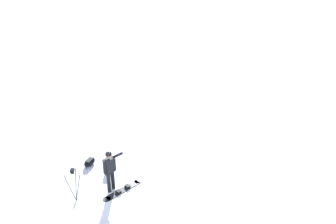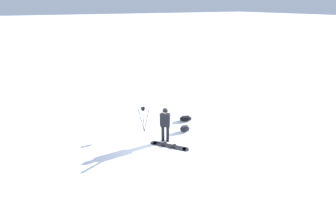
{
  "view_description": "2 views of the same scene",
  "coord_description": "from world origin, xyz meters",
  "px_view_note": "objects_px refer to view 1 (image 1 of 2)",
  "views": [
    {
      "loc": [
        1.7,
        -9.11,
        7.26
      ],
      "look_at": [
        1.94,
        -0.58,
        3.68
      ],
      "focal_mm": 33.27,
      "sensor_mm": 36.0,
      "label": 1
    },
    {
      "loc": [
        6.89,
        -2.82,
        5.54
      ],
      "look_at": [
        0.18,
        0.59,
        1.65
      ],
      "focal_mm": 22.27,
      "sensor_mm": 36.0,
      "label": 2
    }
  ],
  "objects_px": {
    "camera_tripod": "(73,178)",
    "gear_bag_small": "(108,169)",
    "snowboarder": "(110,167)",
    "gear_bag_large": "(90,162)",
    "snowboard": "(123,190)"
  },
  "relations": [
    {
      "from": "camera_tripod",
      "to": "gear_bag_small",
      "type": "bearing_deg",
      "value": 63.28
    },
    {
      "from": "gear_bag_small",
      "to": "camera_tripod",
      "type": "bearing_deg",
      "value": -116.72
    },
    {
      "from": "snowboarder",
      "to": "camera_tripod",
      "type": "height_order",
      "value": "snowboarder"
    },
    {
      "from": "gear_bag_large",
      "to": "camera_tripod",
      "type": "xyz_separation_m",
      "value": [
        0.0,
        -2.36,
        0.81
      ]
    },
    {
      "from": "snowboarder",
      "to": "snowboard",
      "type": "height_order",
      "value": "snowboarder"
    },
    {
      "from": "snowboarder",
      "to": "camera_tripod",
      "type": "bearing_deg",
      "value": -154.23
    },
    {
      "from": "snowboard",
      "to": "camera_tripod",
      "type": "height_order",
      "value": "camera_tripod"
    },
    {
      "from": "snowboard",
      "to": "camera_tripod",
      "type": "distance_m",
      "value": 1.94
    },
    {
      "from": "snowboarder",
      "to": "camera_tripod",
      "type": "xyz_separation_m",
      "value": [
        -1.18,
        -0.57,
        -0.06
      ]
    },
    {
      "from": "gear_bag_large",
      "to": "camera_tripod",
      "type": "relative_size",
      "value": 0.55
    },
    {
      "from": "camera_tripod",
      "to": "gear_bag_large",
      "type": "bearing_deg",
      "value": 90.01
    },
    {
      "from": "camera_tripod",
      "to": "gear_bag_small",
      "type": "relative_size",
      "value": 2.48
    },
    {
      "from": "snowboarder",
      "to": "gear_bag_large",
      "type": "xyz_separation_m",
      "value": [
        -1.18,
        1.79,
        -0.87
      ]
    },
    {
      "from": "snowboard",
      "to": "camera_tripod",
      "type": "bearing_deg",
      "value": -161.02
    },
    {
      "from": "gear_bag_large",
      "to": "gear_bag_small",
      "type": "relative_size",
      "value": 1.35
    }
  ]
}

